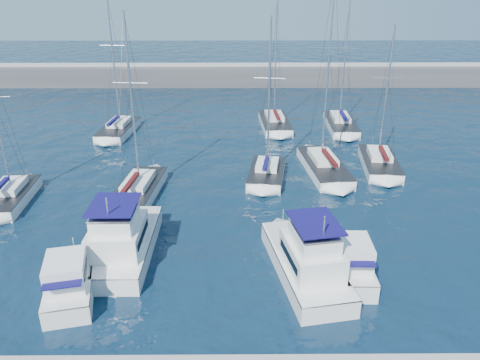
{
  "coord_description": "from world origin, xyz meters",
  "views": [
    {
      "loc": [
        1.05,
        -26.52,
        16.72
      ],
      "look_at": [
        1.26,
        4.84,
        3.0
      ],
      "focal_mm": 35.0,
      "sensor_mm": 36.0,
      "label": 1
    }
  ],
  "objects_px": {
    "motor_yacht_port_inner": "(122,242)",
    "motor_yacht_stbd_outer": "(349,264)",
    "sailboat_mid_b": "(137,192)",
    "sailboat_mid_d": "(324,166)",
    "sailboat_back_a": "(119,129)",
    "sailboat_mid_a": "(9,196)",
    "sailboat_mid_e": "(379,163)",
    "sailboat_back_b": "(275,123)",
    "motor_yacht_port_outer": "(70,283)",
    "sailboat_mid_c": "(267,173)",
    "motor_yacht_stbd_inner": "(307,262)",
    "sailboat_back_c": "(340,124)"
  },
  "relations": [
    {
      "from": "motor_yacht_port_inner",
      "to": "sailboat_back_c",
      "type": "height_order",
      "value": "sailboat_back_c"
    },
    {
      "from": "motor_yacht_port_inner",
      "to": "sailboat_mid_c",
      "type": "height_order",
      "value": "sailboat_mid_c"
    },
    {
      "from": "motor_yacht_port_outer",
      "to": "motor_yacht_stbd_outer",
      "type": "bearing_deg",
      "value": -6.84
    },
    {
      "from": "sailboat_mid_a",
      "to": "motor_yacht_stbd_inner",
      "type": "bearing_deg",
      "value": -28.36
    },
    {
      "from": "sailboat_mid_a",
      "to": "sailboat_mid_d",
      "type": "xyz_separation_m",
      "value": [
        26.33,
        6.32,
        0.03
      ]
    },
    {
      "from": "motor_yacht_port_outer",
      "to": "sailboat_mid_a",
      "type": "xyz_separation_m",
      "value": [
        -8.86,
        12.12,
        -0.43
      ]
    },
    {
      "from": "sailboat_mid_b",
      "to": "sailboat_back_a",
      "type": "xyz_separation_m",
      "value": [
        -5.45,
        17.06,
        0.02
      ]
    },
    {
      "from": "sailboat_mid_a",
      "to": "sailboat_mid_e",
      "type": "height_order",
      "value": "sailboat_mid_a"
    },
    {
      "from": "sailboat_back_b",
      "to": "sailboat_back_a",
      "type": "bearing_deg",
      "value": -175.51
    },
    {
      "from": "sailboat_mid_e",
      "to": "sailboat_mid_d",
      "type": "bearing_deg",
      "value": -164.23
    },
    {
      "from": "sailboat_mid_b",
      "to": "sailboat_back_a",
      "type": "height_order",
      "value": "sailboat_back_a"
    },
    {
      "from": "motor_yacht_port_outer",
      "to": "motor_yacht_port_inner",
      "type": "xyz_separation_m",
      "value": [
        2.05,
        4.02,
        0.19
      ]
    },
    {
      "from": "sailboat_mid_b",
      "to": "sailboat_mid_c",
      "type": "height_order",
      "value": "sailboat_mid_b"
    },
    {
      "from": "motor_yacht_port_inner",
      "to": "sailboat_mid_a",
      "type": "xyz_separation_m",
      "value": [
        -10.91,
        8.1,
        -0.62
      ]
    },
    {
      "from": "sailboat_back_a",
      "to": "sailboat_mid_d",
      "type": "bearing_deg",
      "value": -22.9
    },
    {
      "from": "motor_yacht_stbd_inner",
      "to": "motor_yacht_stbd_outer",
      "type": "bearing_deg",
      "value": -10.97
    },
    {
      "from": "sailboat_mid_e",
      "to": "sailboat_back_b",
      "type": "bearing_deg",
      "value": 131.0
    },
    {
      "from": "motor_yacht_stbd_outer",
      "to": "sailboat_mid_a",
      "type": "height_order",
      "value": "sailboat_mid_a"
    },
    {
      "from": "sailboat_mid_e",
      "to": "sailboat_back_b",
      "type": "relative_size",
      "value": 0.81
    },
    {
      "from": "motor_yacht_port_outer",
      "to": "sailboat_back_b",
      "type": "xyz_separation_m",
      "value": [
        13.95,
        32.39,
        -0.41
      ]
    },
    {
      "from": "sailboat_back_c",
      "to": "sailboat_back_b",
      "type": "bearing_deg",
      "value": 178.89
    },
    {
      "from": "motor_yacht_port_inner",
      "to": "motor_yacht_stbd_outer",
      "type": "height_order",
      "value": "motor_yacht_port_inner"
    },
    {
      "from": "sailboat_back_a",
      "to": "sailboat_back_c",
      "type": "distance_m",
      "value": 26.09
    },
    {
      "from": "sailboat_mid_b",
      "to": "sailboat_back_a",
      "type": "bearing_deg",
      "value": 112.93
    },
    {
      "from": "motor_yacht_port_inner",
      "to": "sailboat_mid_b",
      "type": "xyz_separation_m",
      "value": [
        -0.83,
        8.89,
        -0.62
      ]
    },
    {
      "from": "sailboat_back_a",
      "to": "sailboat_back_b",
      "type": "relative_size",
      "value": 0.96
    },
    {
      "from": "motor_yacht_port_outer",
      "to": "sailboat_mid_d",
      "type": "relative_size",
      "value": 0.35
    },
    {
      "from": "sailboat_mid_a",
      "to": "sailboat_mid_c",
      "type": "distance_m",
      "value": 21.42
    },
    {
      "from": "motor_yacht_port_inner",
      "to": "sailboat_back_b",
      "type": "bearing_deg",
      "value": 67.12
    },
    {
      "from": "motor_yacht_stbd_inner",
      "to": "sailboat_mid_c",
      "type": "relative_size",
      "value": 0.67
    },
    {
      "from": "motor_yacht_port_outer",
      "to": "sailboat_mid_e",
      "type": "height_order",
      "value": "sailboat_mid_e"
    },
    {
      "from": "motor_yacht_port_outer",
      "to": "sailboat_mid_b",
      "type": "xyz_separation_m",
      "value": [
        1.22,
        12.91,
        -0.43
      ]
    },
    {
      "from": "sailboat_mid_a",
      "to": "sailboat_mid_d",
      "type": "distance_m",
      "value": 27.08
    },
    {
      "from": "motor_yacht_port_inner",
      "to": "sailboat_mid_e",
      "type": "bearing_deg",
      "value": 36.16
    },
    {
      "from": "motor_yacht_stbd_inner",
      "to": "sailboat_mid_a",
      "type": "bearing_deg",
      "value": 144.89
    },
    {
      "from": "sailboat_back_b",
      "to": "sailboat_back_c",
      "type": "relative_size",
      "value": 1.12
    },
    {
      "from": "sailboat_back_b",
      "to": "sailboat_mid_e",
      "type": "bearing_deg",
      "value": -58.72
    },
    {
      "from": "motor_yacht_stbd_inner",
      "to": "sailboat_mid_c",
      "type": "height_order",
      "value": "sailboat_mid_c"
    },
    {
      "from": "sailboat_mid_a",
      "to": "sailboat_back_c",
      "type": "distance_m",
      "value": 36.49
    },
    {
      "from": "sailboat_mid_a",
      "to": "sailboat_back_b",
      "type": "bearing_deg",
      "value": 38.07
    },
    {
      "from": "sailboat_mid_a",
      "to": "sailboat_mid_c",
      "type": "bearing_deg",
      "value": 8.79
    },
    {
      "from": "sailboat_mid_d",
      "to": "sailboat_mid_c",
      "type": "bearing_deg",
      "value": -167.74
    },
    {
      "from": "sailboat_mid_b",
      "to": "sailboat_back_a",
      "type": "relative_size",
      "value": 0.94
    },
    {
      "from": "motor_yacht_port_inner",
      "to": "motor_yacht_stbd_outer",
      "type": "relative_size",
      "value": 1.63
    },
    {
      "from": "sailboat_mid_b",
      "to": "sailboat_mid_d",
      "type": "relative_size",
      "value": 0.83
    },
    {
      "from": "sailboat_mid_b",
      "to": "sailboat_mid_d",
      "type": "distance_m",
      "value": 17.16
    },
    {
      "from": "sailboat_mid_c",
      "to": "motor_yacht_stbd_inner",
      "type": "bearing_deg",
      "value": -75.51
    },
    {
      "from": "sailboat_mid_b",
      "to": "sailboat_mid_c",
      "type": "distance_m",
      "value": 11.49
    },
    {
      "from": "sailboat_mid_a",
      "to": "sailboat_mid_e",
      "type": "relative_size",
      "value": 1.01
    },
    {
      "from": "motor_yacht_stbd_outer",
      "to": "sailboat_mid_c",
      "type": "relative_size",
      "value": 0.39
    }
  ]
}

